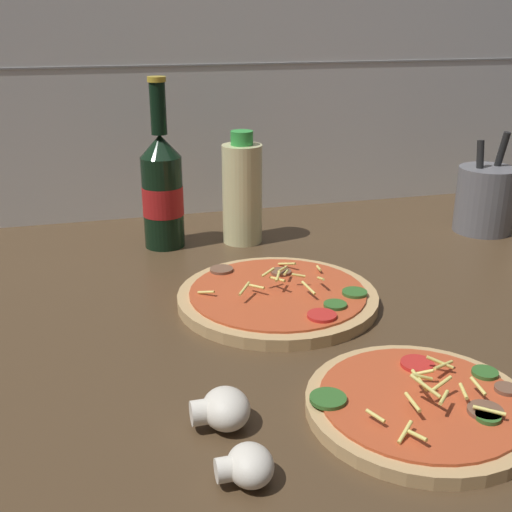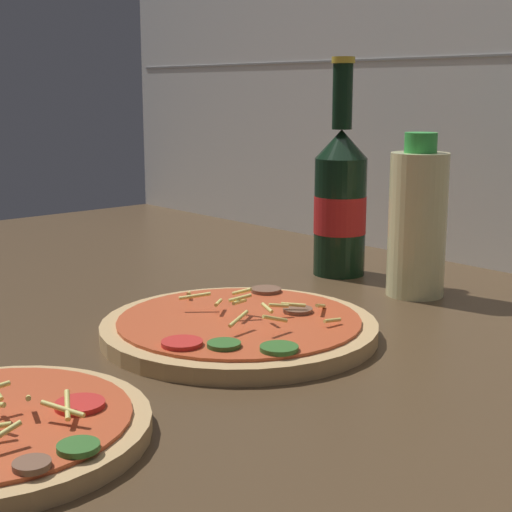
{
  "view_description": "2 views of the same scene",
  "coord_description": "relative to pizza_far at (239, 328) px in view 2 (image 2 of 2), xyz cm",
  "views": [
    {
      "loc": [
        -21.76,
        -72.63,
        38.64
      ],
      "look_at": [
        -1.53,
        3.22,
        8.87
      ],
      "focal_mm": 45.0,
      "sensor_mm": 36.0,
      "label": 1
    },
    {
      "loc": [
        55.93,
        -45.12,
        25.76
      ],
      "look_at": [
        2.55,
        2.33,
        10.57
      ],
      "focal_mm": 55.0,
      "sensor_mm": 36.0,
      "label": 2
    }
  ],
  "objects": [
    {
      "name": "beer_bottle",
      "position": [
        -11.53,
        26.64,
        8.74
      ],
      "size": [
        6.65,
        6.65,
        27.2
      ],
      "color": "black",
      "rests_on": "counter_slab"
    },
    {
      "name": "tile_backsplash",
      "position": [
        -1.03,
        43.95,
        26.59
      ],
      "size": [
        160.0,
        1.13,
        60.0
      ],
      "color": "white",
      "rests_on": "ground"
    },
    {
      "name": "oil_bottle",
      "position": [
        1.43,
        25.42,
        7.65
      ],
      "size": [
        6.6,
        6.6,
        18.6
      ],
      "color": "beige",
      "rests_on": "counter_slab"
    },
    {
      "name": "counter_slab",
      "position": [
        -1.03,
        -1.55,
        -2.16
      ],
      "size": [
        160.0,
        90.0,
        2.5
      ],
      "color": "#4C3823",
      "rests_on": "ground"
    },
    {
      "name": "pizza_far",
      "position": [
        0.0,
        0.0,
        0.0
      ],
      "size": [
        26.54,
        26.54,
        4.57
      ],
      "color": "tan",
      "rests_on": "counter_slab"
    }
  ]
}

